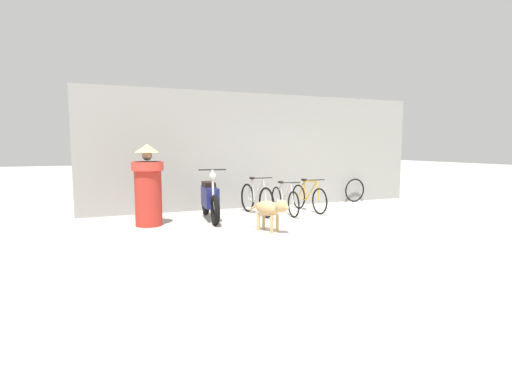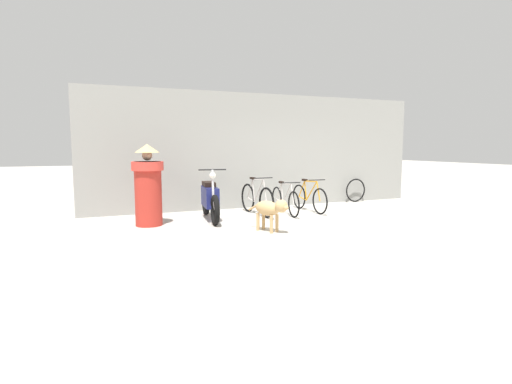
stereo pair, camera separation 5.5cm
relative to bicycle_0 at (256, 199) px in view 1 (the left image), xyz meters
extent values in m
plane|color=#ADA89E|center=(0.68, -1.71, -0.37)|extent=(60.00, 60.00, 0.00)
cube|color=gray|center=(0.68, 1.20, 1.12)|extent=(9.33, 0.20, 2.99)
torus|color=black|center=(0.04, -0.49, -0.02)|extent=(0.10, 0.70, 0.70)
torus|color=black|center=(-0.04, 0.49, -0.02)|extent=(0.10, 0.70, 0.70)
cylinder|color=beige|center=(0.01, -0.11, 0.21)|extent=(0.06, 0.49, 0.58)
cylinder|color=beige|center=(-0.01, 0.17, 0.19)|extent=(0.04, 0.13, 0.53)
cylinder|color=beige|center=(0.00, -0.06, 0.47)|extent=(0.07, 0.57, 0.06)
cylinder|color=beige|center=(-0.02, 0.31, -0.05)|extent=(0.06, 0.38, 0.08)
cylinder|color=beige|center=(-0.03, 0.35, 0.21)|extent=(0.05, 0.30, 0.49)
cylinder|color=beige|center=(0.03, -0.42, 0.23)|extent=(0.04, 0.18, 0.52)
cube|color=black|center=(-0.02, 0.22, 0.48)|extent=(0.08, 0.18, 0.05)
cylinder|color=black|center=(0.03, -0.35, 0.53)|extent=(0.46, 0.06, 0.02)
torus|color=black|center=(0.63, -0.69, -0.07)|extent=(0.08, 0.61, 0.61)
torus|color=black|center=(0.70, 0.36, -0.07)|extent=(0.08, 0.61, 0.61)
cylinder|color=beige|center=(0.66, -0.28, 0.13)|extent=(0.06, 0.52, 0.51)
cylinder|color=beige|center=(0.68, 0.02, 0.11)|extent=(0.04, 0.13, 0.46)
cylinder|color=beige|center=(0.66, -0.23, 0.36)|extent=(0.07, 0.61, 0.06)
cylinder|color=beige|center=(0.68, 0.17, -0.09)|extent=(0.05, 0.40, 0.07)
cylinder|color=beige|center=(0.69, 0.22, 0.14)|extent=(0.05, 0.31, 0.43)
cylinder|color=beige|center=(0.63, -0.61, 0.15)|extent=(0.04, 0.19, 0.45)
cube|color=black|center=(0.68, 0.07, 0.37)|extent=(0.08, 0.18, 0.05)
cylinder|color=black|center=(0.64, -0.53, 0.41)|extent=(0.46, 0.05, 0.02)
torus|color=black|center=(1.42, -0.52, -0.06)|extent=(0.06, 0.63, 0.63)
torus|color=black|center=(1.38, 0.46, -0.06)|extent=(0.06, 0.63, 0.63)
cylinder|color=orange|center=(1.40, -0.14, 0.15)|extent=(0.04, 0.49, 0.52)
cylinder|color=orange|center=(1.39, 0.14, 0.13)|extent=(0.03, 0.13, 0.48)
cylinder|color=orange|center=(1.40, -0.09, 0.38)|extent=(0.05, 0.57, 0.06)
cylinder|color=orange|center=(1.39, 0.27, -0.08)|extent=(0.04, 0.37, 0.08)
cylinder|color=orange|center=(1.39, 0.32, 0.15)|extent=(0.04, 0.29, 0.44)
cylinder|color=orange|center=(1.41, -0.45, 0.17)|extent=(0.03, 0.17, 0.47)
cube|color=black|center=(1.39, 0.19, 0.40)|extent=(0.08, 0.18, 0.05)
cylinder|color=black|center=(1.41, -0.37, 0.44)|extent=(0.46, 0.04, 0.02)
torus|color=black|center=(-1.28, -0.86, -0.06)|extent=(0.19, 0.65, 0.64)
torus|color=black|center=(-1.12, 0.46, -0.06)|extent=(0.19, 0.65, 0.64)
cube|color=navy|center=(-1.20, -0.20, 0.14)|extent=(0.38, 0.90, 0.43)
cube|color=black|center=(-1.18, -0.05, 0.41)|extent=(0.31, 0.58, 0.10)
cylinder|color=silver|center=(-1.25, -0.62, 0.45)|extent=(0.07, 0.15, 0.62)
cylinder|color=silver|center=(-1.27, -0.76, 0.04)|extent=(0.07, 0.23, 0.22)
cylinder|color=black|center=(-1.24, -0.57, 0.76)|extent=(0.58, 0.10, 0.03)
sphere|color=silver|center=(-1.25, -0.60, 0.64)|extent=(0.16, 0.16, 0.14)
ellipsoid|color=tan|center=(-0.52, -1.79, 0.07)|extent=(0.48, 0.64, 0.28)
cylinder|color=tan|center=(-0.38, -1.93, -0.20)|extent=(0.08, 0.08, 0.34)
cylinder|color=tan|center=(-0.52, -1.99, -0.20)|extent=(0.08, 0.08, 0.34)
cylinder|color=tan|center=(-0.51, -1.60, -0.20)|extent=(0.08, 0.08, 0.34)
cylinder|color=tan|center=(-0.65, -1.66, -0.20)|extent=(0.08, 0.08, 0.34)
sphere|color=tan|center=(-0.38, -2.12, 0.15)|extent=(0.31, 0.31, 0.24)
ellipsoid|color=tan|center=(-0.34, -2.21, 0.13)|extent=(0.14, 0.16, 0.09)
cylinder|color=tan|center=(-0.66, -1.43, 0.04)|extent=(0.14, 0.25, 0.15)
cylinder|color=#B72D23|center=(-2.54, -0.35, 0.28)|extent=(0.74, 0.74, 1.31)
cylinder|color=#D63C32|center=(-2.54, -0.35, 0.85)|extent=(0.87, 0.87, 0.18)
sphere|color=tan|center=(-2.54, -0.35, 1.06)|extent=(0.28, 0.28, 0.21)
cone|color=tan|center=(-2.54, -0.35, 1.20)|extent=(0.67, 0.67, 0.17)
torus|color=black|center=(3.52, 0.95, -0.03)|extent=(0.68, 0.07, 0.68)
camera|label=1|loc=(-3.61, -8.64, 1.24)|focal=28.00mm
camera|label=2|loc=(-3.56, -8.66, 1.24)|focal=28.00mm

